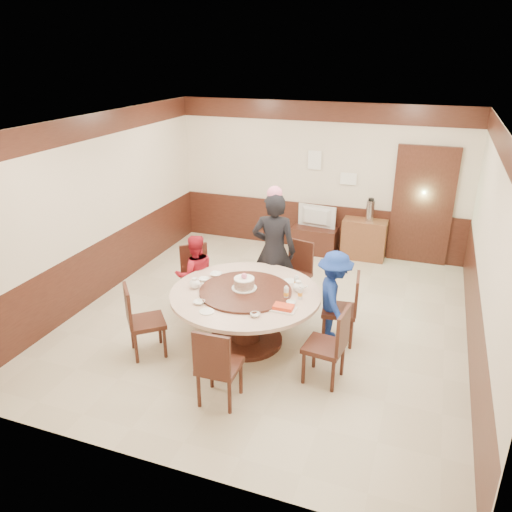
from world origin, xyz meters
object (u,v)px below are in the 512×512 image
(person_red, at_px, (195,275))
(birthday_cake, at_px, (244,283))
(banquet_table, at_px, (246,307))
(person_blue, at_px, (334,297))
(tv_stand, at_px, (314,240))
(television, at_px, (315,217))
(person_standing, at_px, (274,251))
(side_cabinet, at_px, (364,239))
(thermos, at_px, (370,211))
(shrimp_platter, at_px, (283,308))

(person_red, distance_m, birthday_cake, 1.11)
(banquet_table, relative_size, person_blue, 1.54)
(tv_stand, height_order, television, television)
(person_standing, distance_m, tv_stand, 2.43)
(banquet_table, height_order, side_cabinet, banquet_table)
(person_blue, bearing_deg, birthday_cake, 88.12)
(person_standing, distance_m, person_blue, 1.26)
(person_red, height_order, birthday_cake, person_red)
(tv_stand, bearing_deg, person_standing, -91.84)
(tv_stand, relative_size, side_cabinet, 1.06)
(television, bearing_deg, birthday_cake, 94.96)
(person_blue, height_order, thermos, person_blue)
(person_standing, relative_size, thermos, 4.72)
(shrimp_platter, height_order, tv_stand, shrimp_platter)
(person_red, distance_m, television, 3.11)
(birthday_cake, distance_m, tv_stand, 3.47)
(banquet_table, bearing_deg, thermos, 72.52)
(banquet_table, distance_m, television, 3.46)
(shrimp_platter, distance_m, television, 3.78)
(birthday_cake, relative_size, shrimp_platter, 1.10)
(birthday_cake, relative_size, tv_stand, 0.39)
(banquet_table, distance_m, shrimp_platter, 0.71)
(person_standing, xyz_separation_m, person_blue, (1.05, -0.65, -0.26))
(banquet_table, xyz_separation_m, tv_stand, (0.10, 3.45, -0.28))
(person_blue, xyz_separation_m, shrimp_platter, (-0.47, -0.75, 0.14))
(person_standing, relative_size, side_cabinet, 2.24)
(person_standing, height_order, shrimp_platter, person_standing)
(tv_stand, height_order, thermos, thermos)
(person_standing, distance_m, thermos, 2.60)
(banquet_table, distance_m, side_cabinet, 3.64)
(person_standing, xyz_separation_m, thermos, (1.08, 2.37, 0.04))
(person_blue, bearing_deg, person_standing, 35.15)
(banquet_table, relative_size, birthday_cake, 5.94)
(person_blue, relative_size, shrimp_platter, 4.25)
(person_standing, xyz_separation_m, person_red, (-1.02, -0.58, -0.29))
(person_red, bearing_deg, side_cabinet, -161.93)
(person_blue, distance_m, thermos, 3.03)
(person_blue, bearing_deg, banquet_table, 90.51)
(banquet_table, xyz_separation_m, birthday_cake, (-0.03, 0.04, 0.32))
(television, distance_m, thermos, 1.03)
(person_blue, bearing_deg, side_cabinet, -22.17)
(side_cabinet, bearing_deg, thermos, 0.00)
(television, bearing_deg, shrimp_platter, 104.80)
(side_cabinet, xyz_separation_m, thermos, (0.07, 0.00, 0.56))
(thermos, bearing_deg, banquet_table, -107.48)
(person_red, bearing_deg, banquet_table, 114.23)
(birthday_cake, relative_size, side_cabinet, 0.41)
(banquet_table, relative_size, person_standing, 1.09)
(shrimp_platter, relative_size, thermos, 0.79)
(birthday_cake, bearing_deg, tv_stand, 87.82)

